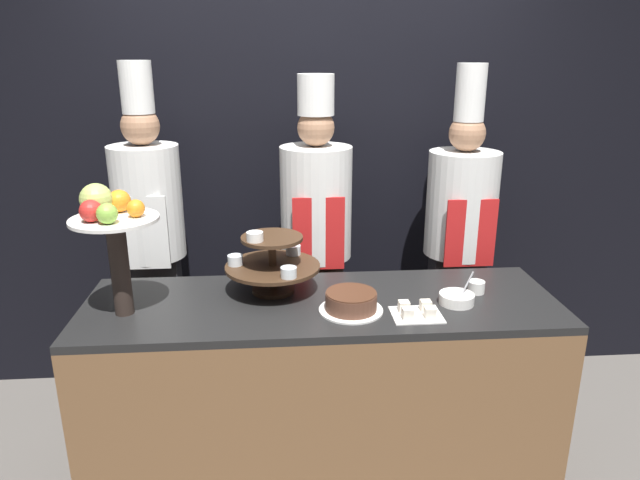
# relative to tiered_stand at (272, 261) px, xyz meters

# --- Properties ---
(wall_back) EXTENTS (10.00, 0.06, 2.80)m
(wall_back) POSITION_rel_tiered_stand_xyz_m (0.22, 0.87, 0.35)
(wall_back) COLOR black
(wall_back) RESTS_ON ground_plane
(buffet_counter) EXTENTS (2.08, 0.68, 0.90)m
(buffet_counter) POSITION_rel_tiered_stand_xyz_m (0.22, -0.12, -0.60)
(buffet_counter) COLOR brown
(buffet_counter) RESTS_ON ground_plane
(tiered_stand) EXTENTS (0.43, 0.43, 0.30)m
(tiered_stand) POSITION_rel_tiered_stand_xyz_m (0.00, 0.00, 0.00)
(tiered_stand) COLOR #3D2819
(tiered_stand) RESTS_ON buffet_counter
(fruit_pedestal) EXTENTS (0.35, 0.35, 0.55)m
(fruit_pedestal) POSITION_rel_tiered_stand_xyz_m (-0.64, -0.17, 0.24)
(fruit_pedestal) COLOR #2D231E
(fruit_pedestal) RESTS_ON buffet_counter
(cake_round) EXTENTS (0.27, 0.27, 0.09)m
(cake_round) POSITION_rel_tiered_stand_xyz_m (0.33, -0.23, -0.11)
(cake_round) COLOR white
(cake_round) RESTS_ON buffet_counter
(cup_white) EXTENTS (0.08, 0.08, 0.06)m
(cup_white) POSITION_rel_tiered_stand_xyz_m (0.92, -0.08, -0.12)
(cup_white) COLOR white
(cup_white) RESTS_ON buffet_counter
(cake_square_tray) EXTENTS (0.21, 0.17, 0.05)m
(cake_square_tray) POSITION_rel_tiered_stand_xyz_m (0.60, -0.30, -0.13)
(cake_square_tray) COLOR white
(cake_square_tray) RESTS_ON buffet_counter
(serving_bowl_near) EXTENTS (0.15, 0.15, 0.15)m
(serving_bowl_near) POSITION_rel_tiered_stand_xyz_m (0.80, -0.19, -0.12)
(serving_bowl_near) COLOR white
(serving_bowl_near) RESTS_ON buffet_counter
(chef_left) EXTENTS (0.35, 0.35, 1.91)m
(chef_left) POSITION_rel_tiered_stand_xyz_m (-0.64, 0.50, -0.01)
(chef_left) COLOR #28282D
(chef_left) RESTS_ON ground_plane
(chef_center_left) EXTENTS (0.38, 0.38, 1.84)m
(chef_center_left) POSITION_rel_tiered_stand_xyz_m (0.24, 0.50, -0.02)
(chef_center_left) COLOR #38332D
(chef_center_left) RESTS_ON ground_plane
(chef_center_right) EXTENTS (0.38, 0.38, 1.89)m
(chef_center_right) POSITION_rel_tiered_stand_xyz_m (1.02, 0.50, -0.04)
(chef_center_right) COLOR #28282D
(chef_center_right) RESTS_ON ground_plane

